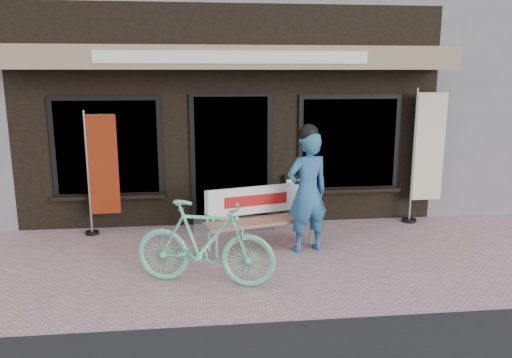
{
  "coord_description": "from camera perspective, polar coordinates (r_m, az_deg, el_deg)",
  "views": [
    {
      "loc": [
        -0.52,
        -6.18,
        2.54
      ],
      "look_at": [
        0.27,
        0.7,
        1.05
      ],
      "focal_mm": 35.0,
      "sensor_mm": 36.0,
      "label": 1
    }
  ],
  "objects": [
    {
      "name": "bench",
      "position": [
        7.32,
        0.29,
        -3.85
      ],
      "size": [
        1.7,
        0.83,
        0.89
      ],
      "rotation": [
        0.0,
        0.0,
        0.26
      ],
      "color": "#65C6A3",
      "rests_on": "ground"
    },
    {
      "name": "nobori_red",
      "position": [
        8.16,
        -17.29,
        0.83
      ],
      "size": [
        0.58,
        0.22,
        1.97
      ],
      "rotation": [
        0.0,
        0.0,
        0.04
      ],
      "color": "gray",
      "rests_on": "ground"
    },
    {
      "name": "ground",
      "position": [
        6.71,
        -1.61,
        -10.13
      ],
      "size": [
        70.0,
        70.0,
        0.0
      ],
      "primitive_type": "plane",
      "color": "#CB9BA6",
      "rests_on": "ground"
    },
    {
      "name": "nobori_cream",
      "position": [
        8.91,
        18.88,
        2.7
      ],
      "size": [
        0.67,
        0.26,
        2.29
      ],
      "rotation": [
        0.0,
        0.0,
        0.03
      ],
      "color": "gray",
      "rests_on": "ground"
    },
    {
      "name": "bicycle",
      "position": [
        6.08,
        -5.89,
        -7.29
      ],
      "size": [
        1.81,
        0.99,
        1.05
      ],
      "primitive_type": "imported",
      "rotation": [
        0.0,
        0.0,
        1.27
      ],
      "color": "#65C6A3",
      "rests_on": "ground"
    },
    {
      "name": "storefront",
      "position": [
        11.17,
        -3.95,
        14.44
      ],
      "size": [
        7.0,
        6.77,
        6.0
      ],
      "color": "black",
      "rests_on": "ground"
    },
    {
      "name": "menu_stand",
      "position": [
        8.54,
        4.62,
        -2.2
      ],
      "size": [
        0.42,
        0.1,
        0.84
      ],
      "rotation": [
        0.0,
        0.0,
        -0.01
      ],
      "color": "black",
      "rests_on": "ground"
    },
    {
      "name": "person",
      "position": [
        7.11,
        5.91,
        -1.23
      ],
      "size": [
        0.72,
        0.57,
        1.84
      ],
      "rotation": [
        0.0,
        0.0,
        0.28
      ],
      "color": "#29608E",
      "rests_on": "ground"
    }
  ]
}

